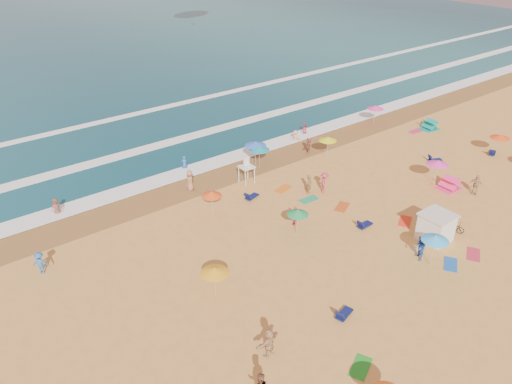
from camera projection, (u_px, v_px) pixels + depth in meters
ground at (315, 237)px, 37.03m from camera, size 220.00×220.00×0.00m
ocean at (11, 40)px, 95.14m from camera, size 220.00×140.00×0.18m
wet_sand at (221, 176)px, 45.68m from camera, size 220.00×220.00×0.00m
surf_foam at (173, 144)px, 51.73m from camera, size 200.00×18.70×0.05m
cabana at (436, 227)px, 36.33m from camera, size 2.00×2.00×2.00m
cabana_roof at (438, 215)px, 35.82m from camera, size 2.20×2.20×0.12m
bicycle at (453, 227)px, 37.42m from camera, size 1.29×1.69×0.85m
lifeguard_stand at (247, 172)px, 44.07m from camera, size 1.20×1.20×2.10m
beach_umbrellas at (347, 186)px, 39.57m from camera, size 64.82×27.46×0.76m
loungers at (388, 230)px, 37.58m from camera, size 50.01×21.14×0.34m
towels at (332, 246)px, 35.98m from camera, size 47.65×19.82×0.03m
popup_tents at (439, 149)px, 49.35m from camera, size 12.55×11.19×1.20m
beachgoers at (265, 217)px, 37.95m from camera, size 40.72×25.30×2.13m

